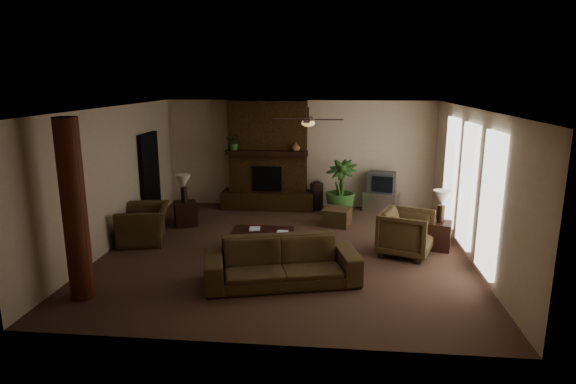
# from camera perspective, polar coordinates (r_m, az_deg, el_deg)

# --- Properties ---
(room_shell) EXTENTS (7.00, 7.00, 7.00)m
(room_shell) POSITION_cam_1_polar(r_m,az_deg,el_deg) (9.24, -0.24, 1.24)
(room_shell) COLOR brown
(room_shell) RESTS_ON ground
(fireplace) EXTENTS (2.40, 0.70, 2.80)m
(fireplace) POSITION_cam_1_polar(r_m,az_deg,el_deg) (12.52, -2.37, 3.29)
(fireplace) COLOR #482D13
(fireplace) RESTS_ON ground
(windows) EXTENTS (0.08, 3.65, 2.35)m
(windows) POSITION_cam_1_polar(r_m,az_deg,el_deg) (9.73, 20.53, 0.70)
(windows) COLOR white
(windows) RESTS_ON ground
(log_column) EXTENTS (0.36, 0.36, 2.80)m
(log_column) POSITION_cam_1_polar(r_m,az_deg,el_deg) (7.89, -24.04, -2.05)
(log_column) COLOR #572415
(log_column) RESTS_ON ground
(doorway) EXTENTS (0.10, 1.00, 2.10)m
(doorway) POSITION_cam_1_polar(r_m,az_deg,el_deg) (11.86, -16.08, 1.69)
(doorway) COLOR black
(doorway) RESTS_ON ground
(ceiling_fan) EXTENTS (1.35, 1.35, 0.37)m
(ceiling_fan) POSITION_cam_1_polar(r_m,az_deg,el_deg) (9.34, 2.41, 8.37)
(ceiling_fan) COLOR #2F2015
(ceiling_fan) RESTS_ON ceiling
(sofa) EXTENTS (2.64, 1.34, 0.99)m
(sofa) POSITION_cam_1_polar(r_m,az_deg,el_deg) (8.00, -0.75, -7.46)
(sofa) COLOR #4B3920
(sofa) RESTS_ON ground
(armchair_left) EXTENTS (1.03, 1.31, 1.01)m
(armchair_left) POSITION_cam_1_polar(r_m,az_deg,el_deg) (10.45, -16.78, -2.98)
(armchair_left) COLOR #4B3920
(armchair_left) RESTS_ON ground
(armchair_right) EXTENTS (1.14, 1.18, 0.96)m
(armchair_right) POSITION_cam_1_polar(r_m,az_deg,el_deg) (9.53, 13.87, -4.50)
(armchair_right) COLOR #4B3920
(armchair_right) RESTS_ON ground
(coffee_table) EXTENTS (1.20, 0.70, 0.43)m
(coffee_table) POSITION_cam_1_polar(r_m,az_deg,el_deg) (9.47, -3.02, -4.93)
(coffee_table) COLOR black
(coffee_table) RESTS_ON ground
(ottoman) EXTENTS (0.73, 0.73, 0.40)m
(ottoman) POSITION_cam_1_polar(r_m,az_deg,el_deg) (11.23, 5.82, -2.95)
(ottoman) COLOR #4B3920
(ottoman) RESTS_ON ground
(tv_stand) EXTENTS (0.97, 0.78, 0.50)m
(tv_stand) POSITION_cam_1_polar(r_m,az_deg,el_deg) (12.58, 10.99, -1.12)
(tv_stand) COLOR silver
(tv_stand) RESTS_ON ground
(tv) EXTENTS (0.76, 0.67, 0.52)m
(tv) POSITION_cam_1_polar(r_m,az_deg,el_deg) (12.46, 11.04, 1.14)
(tv) COLOR #39393C
(tv) RESTS_ON tv_stand
(floor_vase) EXTENTS (0.34, 0.34, 0.77)m
(floor_vase) POSITION_cam_1_polar(r_m,az_deg,el_deg) (12.49, 3.42, -0.14)
(floor_vase) COLOR black
(floor_vase) RESTS_ON ground
(floor_plant) EXTENTS (1.23, 1.57, 0.77)m
(floor_plant) POSITION_cam_1_polar(r_m,az_deg,el_deg) (12.06, 6.26, -0.91)
(floor_plant) COLOR #325823
(floor_plant) RESTS_ON ground
(side_table_left) EXTENTS (0.66, 0.66, 0.55)m
(side_table_left) POSITION_cam_1_polar(r_m,az_deg,el_deg) (11.41, -12.05, -2.53)
(side_table_left) COLOR black
(side_table_left) RESTS_ON ground
(lamp_left) EXTENTS (0.38, 0.38, 0.65)m
(lamp_left) POSITION_cam_1_polar(r_m,az_deg,el_deg) (11.26, -12.32, 1.05)
(lamp_left) COLOR #2F2015
(lamp_left) RESTS_ON side_table_left
(side_table_right) EXTENTS (0.61, 0.61, 0.55)m
(side_table_right) POSITION_cam_1_polar(r_m,az_deg,el_deg) (10.10, 17.35, -4.93)
(side_table_right) COLOR black
(side_table_right) RESTS_ON ground
(lamp_right) EXTENTS (0.46, 0.46, 0.65)m
(lamp_right) POSITION_cam_1_polar(r_m,az_deg,el_deg) (9.91, 17.82, -0.94)
(lamp_right) COLOR #2F2015
(lamp_right) RESTS_ON side_table_right
(mantel_plant) EXTENTS (0.48, 0.51, 0.33)m
(mantel_plant) POSITION_cam_1_polar(r_m,az_deg,el_deg) (12.30, -6.38, 5.71)
(mantel_plant) COLOR #325823
(mantel_plant) RESTS_ON fireplace
(mantel_vase) EXTENTS (0.28, 0.28, 0.22)m
(mantel_vase) POSITION_cam_1_polar(r_m,az_deg,el_deg) (12.08, 0.94, 5.40)
(mantel_vase) COLOR #915C3A
(mantel_vase) RESTS_ON fireplace
(book_a) EXTENTS (0.22, 0.05, 0.29)m
(book_a) POSITION_cam_1_polar(r_m,az_deg,el_deg) (9.48, -4.65, -3.65)
(book_a) COLOR #999999
(book_a) RESTS_ON coffee_table
(book_b) EXTENTS (0.21, 0.03, 0.29)m
(book_b) POSITION_cam_1_polar(r_m,az_deg,el_deg) (9.24, -1.37, -4.05)
(book_b) COLOR #999999
(book_b) RESTS_ON coffee_table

